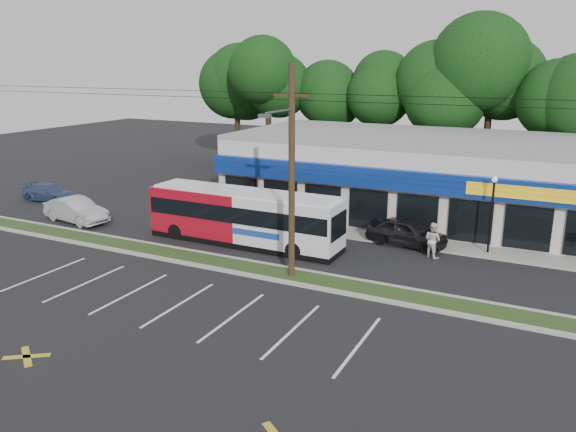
{
  "coord_description": "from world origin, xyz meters",
  "views": [
    {
      "loc": [
        14.17,
        -21.76,
        9.98
      ],
      "look_at": [
        0.81,
        5.0,
        1.82
      ],
      "focal_mm": 35.0,
      "sensor_mm": 36.0,
      "label": 1
    }
  ],
  "objects_px": {
    "pedestrian_a": "(339,232)",
    "utility_pole": "(288,166)",
    "lamp_post": "(492,206)",
    "metrobus": "(244,216)",
    "pedestrian_b": "(433,240)",
    "car_dark": "(407,232)",
    "car_blue": "(50,193)",
    "car_silver": "(76,210)"
  },
  "relations": [
    {
      "from": "pedestrian_a",
      "to": "lamp_post",
      "type": "bearing_deg",
      "value": -170.48
    },
    {
      "from": "car_dark",
      "to": "car_blue",
      "type": "height_order",
      "value": "car_dark"
    },
    {
      "from": "lamp_post",
      "to": "pedestrian_b",
      "type": "distance_m",
      "value": 3.64
    },
    {
      "from": "metrobus",
      "to": "pedestrian_b",
      "type": "height_order",
      "value": "metrobus"
    },
    {
      "from": "car_blue",
      "to": "lamp_post",
      "type": "bearing_deg",
      "value": -91.19
    },
    {
      "from": "utility_pole",
      "to": "car_silver",
      "type": "height_order",
      "value": "utility_pole"
    },
    {
      "from": "car_dark",
      "to": "lamp_post",
      "type": "bearing_deg",
      "value": -75.7
    },
    {
      "from": "pedestrian_b",
      "to": "pedestrian_a",
      "type": "bearing_deg",
      "value": 37.07
    },
    {
      "from": "utility_pole",
      "to": "metrobus",
      "type": "xyz_separation_m",
      "value": [
        -4.56,
        3.57,
        -3.77
      ]
    },
    {
      "from": "metrobus",
      "to": "car_blue",
      "type": "xyz_separation_m",
      "value": [
        -18.27,
        2.35,
        -1.01
      ]
    },
    {
      "from": "car_blue",
      "to": "car_dark",
      "type": "bearing_deg",
      "value": -91.66
    },
    {
      "from": "pedestrian_a",
      "to": "utility_pole",
      "type": "bearing_deg",
      "value": 72.21
    },
    {
      "from": "metrobus",
      "to": "car_silver",
      "type": "xyz_separation_m",
      "value": [
        -12.04,
        -1.0,
        -0.85
      ]
    },
    {
      "from": "lamp_post",
      "to": "metrobus",
      "type": "distance_m",
      "value": 13.48
    },
    {
      "from": "car_silver",
      "to": "car_dark",
      "type": "bearing_deg",
      "value": -68.74
    },
    {
      "from": "car_dark",
      "to": "car_blue",
      "type": "relative_size",
      "value": 1.04
    },
    {
      "from": "car_blue",
      "to": "pedestrian_b",
      "type": "xyz_separation_m",
      "value": [
        28.4,
        0.07,
        0.32
      ]
    },
    {
      "from": "pedestrian_b",
      "to": "car_blue",
      "type": "bearing_deg",
      "value": 26.65
    },
    {
      "from": "utility_pole",
      "to": "pedestrian_a",
      "type": "relative_size",
      "value": 26.25
    },
    {
      "from": "utility_pole",
      "to": "car_dark",
      "type": "xyz_separation_m",
      "value": [
        3.82,
        7.38,
        -4.64
      ]
    },
    {
      "from": "metrobus",
      "to": "car_dark",
      "type": "distance_m",
      "value": 9.24
    },
    {
      "from": "metrobus",
      "to": "pedestrian_b",
      "type": "relative_size",
      "value": 6.06
    },
    {
      "from": "car_dark",
      "to": "car_blue",
      "type": "bearing_deg",
      "value": 100.97
    },
    {
      "from": "utility_pole",
      "to": "metrobus",
      "type": "height_order",
      "value": "utility_pole"
    },
    {
      "from": "lamp_post",
      "to": "metrobus",
      "type": "relative_size",
      "value": 0.37
    },
    {
      "from": "lamp_post",
      "to": "car_blue",
      "type": "xyz_separation_m",
      "value": [
        -31.0,
        -1.95,
        -2.04
      ]
    },
    {
      "from": "utility_pole",
      "to": "pedestrian_b",
      "type": "relative_size",
      "value": 26.17
    },
    {
      "from": "lamp_post",
      "to": "metrobus",
      "type": "height_order",
      "value": "lamp_post"
    },
    {
      "from": "metrobus",
      "to": "pedestrian_a",
      "type": "relative_size",
      "value": 6.07
    },
    {
      "from": "utility_pole",
      "to": "pedestrian_b",
      "type": "height_order",
      "value": "utility_pole"
    },
    {
      "from": "utility_pole",
      "to": "car_blue",
      "type": "xyz_separation_m",
      "value": [
        -22.83,
        5.92,
        -4.78
      ]
    },
    {
      "from": "utility_pole",
      "to": "metrobus",
      "type": "distance_m",
      "value": 6.91
    },
    {
      "from": "utility_pole",
      "to": "pedestrian_a",
      "type": "bearing_deg",
      "value": 83.04
    },
    {
      "from": "lamp_post",
      "to": "car_silver",
      "type": "bearing_deg",
      "value": -167.92
    },
    {
      "from": "utility_pole",
      "to": "pedestrian_b",
      "type": "distance_m",
      "value": 9.32
    },
    {
      "from": "metrobus",
      "to": "car_blue",
      "type": "height_order",
      "value": "metrobus"
    },
    {
      "from": "utility_pole",
      "to": "lamp_post",
      "type": "bearing_deg",
      "value": 43.95
    },
    {
      "from": "utility_pole",
      "to": "car_blue",
      "type": "distance_m",
      "value": 24.07
    },
    {
      "from": "metrobus",
      "to": "pedestrian_a",
      "type": "distance_m",
      "value": 5.44
    },
    {
      "from": "metrobus",
      "to": "lamp_post",
      "type": "bearing_deg",
      "value": 18.98
    },
    {
      "from": "lamp_post",
      "to": "metrobus",
      "type": "bearing_deg",
      "value": -161.33
    },
    {
      "from": "car_dark",
      "to": "car_silver",
      "type": "height_order",
      "value": "car_silver"
    }
  ]
}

